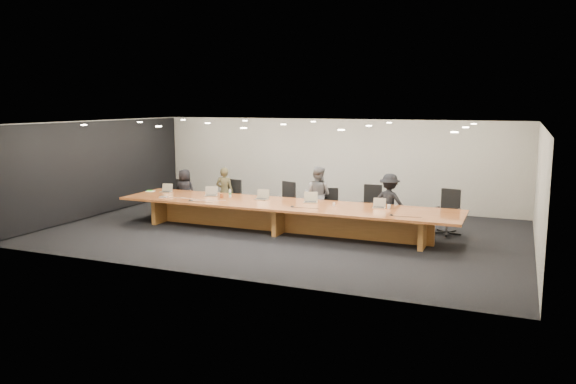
{
  "coord_description": "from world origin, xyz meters",
  "views": [
    {
      "loc": [
        5.56,
        -13.07,
        3.32
      ],
      "look_at": [
        0.0,
        0.3,
        1.0
      ],
      "focal_mm": 35.0,
      "sensor_mm": 36.0,
      "label": 1
    }
  ],
  "objects_px": {
    "chair_far_right": "(447,212)",
    "person_b": "(225,192)",
    "chair_far_left": "(178,196)",
    "person_a": "(185,191)",
    "person_d": "(389,202)",
    "mic_right": "(391,215)",
    "av_box": "(163,197)",
    "mic_center": "(292,206)",
    "conference_table": "(284,212)",
    "paper_cup_near": "(334,205)",
    "chair_mid_right": "(330,206)",
    "water_bottle": "(230,194)",
    "chair_left": "(231,198)",
    "amber_mug": "(222,196)",
    "chair_mid_left": "(284,201)",
    "laptop_e": "(379,203)",
    "laptop_c": "(261,194)",
    "mic_left": "(191,200)",
    "laptop_b": "(211,191)",
    "person_c": "(318,195)",
    "laptop_a": "(166,188)",
    "paper_cup_far": "(389,207)"
  },
  "relations": [
    {
      "from": "laptop_c",
      "to": "laptop_e",
      "type": "bearing_deg",
      "value": -1.07
    },
    {
      "from": "chair_far_left",
      "to": "water_bottle",
      "type": "bearing_deg",
      "value": -18.24
    },
    {
      "from": "chair_mid_right",
      "to": "av_box",
      "type": "relative_size",
      "value": 5.04
    },
    {
      "from": "laptop_b",
      "to": "av_box",
      "type": "height_order",
      "value": "laptop_b"
    },
    {
      "from": "chair_far_right",
      "to": "person_d",
      "type": "bearing_deg",
      "value": -161.16
    },
    {
      "from": "paper_cup_far",
      "to": "mic_center",
      "type": "relative_size",
      "value": 0.94
    },
    {
      "from": "laptop_c",
      "to": "mic_left",
      "type": "xyz_separation_m",
      "value": [
        -1.64,
        -0.89,
        -0.12
      ]
    },
    {
      "from": "av_box",
      "to": "chair_far_left",
      "type": "bearing_deg",
      "value": 97.61
    },
    {
      "from": "amber_mug",
      "to": "mic_center",
      "type": "relative_size",
      "value": 1.08
    },
    {
      "from": "chair_mid_left",
      "to": "av_box",
      "type": "bearing_deg",
      "value": -130.7
    },
    {
      "from": "person_d",
      "to": "laptop_e",
      "type": "relative_size",
      "value": 4.88
    },
    {
      "from": "laptop_b",
      "to": "laptop_c",
      "type": "bearing_deg",
      "value": -23.66
    },
    {
      "from": "chair_mid_right",
      "to": "person_b",
      "type": "xyz_separation_m",
      "value": [
        -3.21,
        -0.16,
        0.22
      ]
    },
    {
      "from": "av_box",
      "to": "mic_center",
      "type": "height_order",
      "value": "av_box"
    },
    {
      "from": "chair_far_right",
      "to": "mic_center",
      "type": "height_order",
      "value": "chair_far_right"
    },
    {
      "from": "av_box",
      "to": "chair_far_right",
      "type": "bearing_deg",
      "value": 0.39
    },
    {
      "from": "chair_mid_left",
      "to": "person_c",
      "type": "bearing_deg",
      "value": 18.4
    },
    {
      "from": "chair_far_left",
      "to": "person_a",
      "type": "height_order",
      "value": "person_a"
    },
    {
      "from": "chair_far_left",
      "to": "paper_cup_near",
      "type": "relative_size",
      "value": 12.63
    },
    {
      "from": "laptop_a",
      "to": "paper_cup_near",
      "type": "distance_m",
      "value": 5.19
    },
    {
      "from": "chair_far_left",
      "to": "chair_left",
      "type": "height_order",
      "value": "chair_left"
    },
    {
      "from": "av_box",
      "to": "mic_center",
      "type": "distance_m",
      "value": 3.77
    },
    {
      "from": "chair_far_left",
      "to": "chair_mid_right",
      "type": "xyz_separation_m",
      "value": [
        4.85,
        0.1,
        0.0
      ]
    },
    {
      "from": "paper_cup_near",
      "to": "mic_center",
      "type": "height_order",
      "value": "paper_cup_near"
    },
    {
      "from": "chair_far_right",
      "to": "chair_far_left",
      "type": "bearing_deg",
      "value": -167.57
    },
    {
      "from": "chair_mid_left",
      "to": "person_c",
      "type": "xyz_separation_m",
      "value": [
        1.02,
        -0.01,
        0.24
      ]
    },
    {
      "from": "person_b",
      "to": "laptop_e",
      "type": "distance_m",
      "value": 4.87
    },
    {
      "from": "person_a",
      "to": "person_c",
      "type": "bearing_deg",
      "value": 175.25
    },
    {
      "from": "chair_mid_left",
      "to": "amber_mug",
      "type": "xyz_separation_m",
      "value": [
        -1.35,
        -1.13,
        0.24
      ]
    },
    {
      "from": "person_a",
      "to": "laptop_a",
      "type": "distance_m",
      "value": 0.79
    },
    {
      "from": "amber_mug",
      "to": "person_a",
      "type": "bearing_deg",
      "value": 150.74
    },
    {
      "from": "mic_center",
      "to": "laptop_e",
      "type": "bearing_deg",
      "value": 18.22
    },
    {
      "from": "laptop_a",
      "to": "laptop_b",
      "type": "xyz_separation_m",
      "value": [
        1.54,
        -0.07,
        0.01
      ]
    },
    {
      "from": "chair_far_left",
      "to": "person_a",
      "type": "bearing_deg",
      "value": -15.66
    },
    {
      "from": "person_a",
      "to": "paper_cup_near",
      "type": "height_order",
      "value": "person_a"
    },
    {
      "from": "mic_left",
      "to": "conference_table",
      "type": "bearing_deg",
      "value": 14.21
    },
    {
      "from": "person_c",
      "to": "laptop_a",
      "type": "height_order",
      "value": "person_c"
    },
    {
      "from": "amber_mug",
      "to": "chair_far_left",
      "type": "bearing_deg",
      "value": 152.01
    },
    {
      "from": "conference_table",
      "to": "mic_right",
      "type": "height_order",
      "value": "mic_right"
    },
    {
      "from": "laptop_c",
      "to": "av_box",
      "type": "distance_m",
      "value": 2.72
    },
    {
      "from": "amber_mug",
      "to": "person_c",
      "type": "bearing_deg",
      "value": 25.2
    },
    {
      "from": "chair_mid_left",
      "to": "laptop_e",
      "type": "xyz_separation_m",
      "value": [
        2.94,
        -0.91,
        0.31
      ]
    },
    {
      "from": "conference_table",
      "to": "av_box",
      "type": "distance_m",
      "value": 3.42
    },
    {
      "from": "laptop_b",
      "to": "person_d",
      "type": "bearing_deg",
      "value": -13.05
    },
    {
      "from": "chair_far_left",
      "to": "person_b",
      "type": "relative_size",
      "value": 0.69
    },
    {
      "from": "person_d",
      "to": "mic_center",
      "type": "height_order",
      "value": "person_d"
    },
    {
      "from": "chair_left",
      "to": "amber_mug",
      "type": "distance_m",
      "value": 1.29
    },
    {
      "from": "person_d",
      "to": "paper_cup_near",
      "type": "height_order",
      "value": "person_d"
    },
    {
      "from": "person_d",
      "to": "mic_right",
      "type": "distance_m",
      "value": 1.67
    },
    {
      "from": "chair_far_right",
      "to": "person_b",
      "type": "height_order",
      "value": "person_b"
    }
  ]
}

